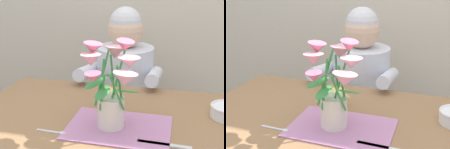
# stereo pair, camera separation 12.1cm
# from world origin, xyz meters

# --- Properties ---
(dining_table) EXTENTS (1.20, 0.80, 0.74)m
(dining_table) POSITION_xyz_m (0.00, 0.00, 0.64)
(dining_table) COLOR olive
(dining_table) RESTS_ON ground_plane
(seated_person) EXTENTS (0.45, 0.47, 1.14)m
(seated_person) POSITION_xyz_m (-0.05, 0.62, 0.56)
(seated_person) COLOR #4C4C56
(seated_person) RESTS_ON ground_plane
(striped_placemat) EXTENTS (0.40, 0.28, 0.00)m
(striped_placemat) POSITION_xyz_m (0.06, -0.06, 0.74)
(striped_placemat) COLOR #B275A3
(striped_placemat) RESTS_ON dining_table
(flower_vase) EXTENTS (0.25, 0.29, 0.34)m
(flower_vase) POSITION_xyz_m (0.03, -0.06, 0.92)
(flower_vase) COLOR silver
(flower_vase) RESTS_ON dining_table
(dinner_knife) EXTENTS (0.19, 0.02, 0.00)m
(dinner_knife) POSITION_xyz_m (0.24, -0.14, 0.74)
(dinner_knife) COLOR silver
(dinner_knife) RESTS_ON dining_table
(tea_cup) EXTENTS (0.09, 0.07, 0.08)m
(tea_cup) POSITION_xyz_m (-0.02, 0.13, 0.78)
(tea_cup) COLOR #E5C666
(tea_cup) RESTS_ON dining_table
(spoon_2) EXTENTS (0.12, 0.02, 0.01)m
(spoon_2) POSITION_xyz_m (-0.16, -0.15, 0.74)
(spoon_2) COLOR silver
(spoon_2) RESTS_ON dining_table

